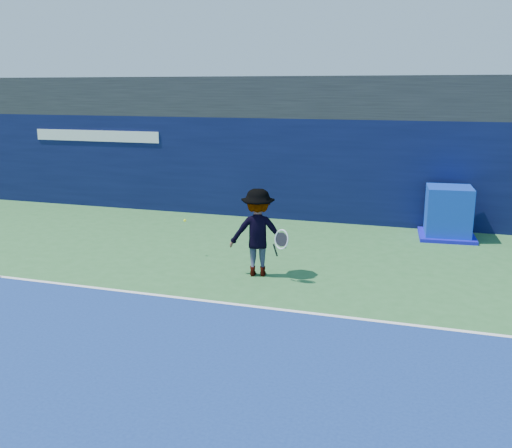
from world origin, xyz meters
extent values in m
plane|color=#2E6632|center=(0.00, 0.00, 0.00)|extent=(80.00, 80.00, 0.00)
cube|color=white|center=(0.00, 3.00, 0.01)|extent=(24.00, 0.10, 0.01)
cube|color=black|center=(0.00, 11.50, 3.60)|extent=(36.00, 3.00, 1.20)
cube|color=#090F34|center=(0.00, 10.50, 1.50)|extent=(36.00, 1.00, 3.00)
cube|color=white|center=(-7.00, 9.99, 2.35)|extent=(4.50, 0.04, 0.35)
cube|color=#0C2FAC|center=(3.99, 9.26, 0.68)|extent=(1.22, 1.22, 1.36)
cube|color=#120DBC|center=(3.99, 9.26, 0.05)|extent=(1.53, 1.53, 0.09)
imported|color=silver|center=(0.13, 4.78, 0.93)|extent=(1.33, 0.97, 1.85)
cylinder|color=black|center=(0.58, 4.53, 0.65)|extent=(0.09, 0.16, 0.29)
torus|color=white|center=(0.72, 4.48, 0.90)|extent=(0.34, 0.19, 0.33)
cylinder|color=black|center=(0.72, 4.48, 0.90)|extent=(0.29, 0.15, 0.28)
sphere|color=#E4F51B|center=(-1.91, 5.60, 0.86)|extent=(0.06, 0.06, 0.06)
camera|label=1|loc=(3.55, -6.24, 3.88)|focal=40.00mm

